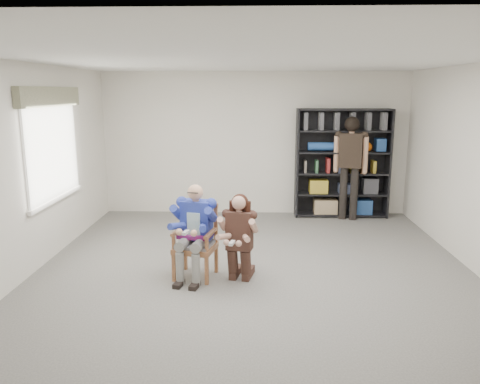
# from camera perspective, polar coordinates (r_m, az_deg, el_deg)

# --- Properties ---
(room_shell) EXTENTS (6.00, 7.00, 2.80)m
(room_shell) POSITION_cam_1_polar(r_m,az_deg,el_deg) (5.84, 1.78, 2.10)
(room_shell) COLOR silver
(room_shell) RESTS_ON ground
(floor) EXTENTS (6.00, 7.00, 0.01)m
(floor) POSITION_cam_1_polar(r_m,az_deg,el_deg) (6.24, 1.69, -10.67)
(floor) COLOR #5E5C58
(floor) RESTS_ON ground
(window_left) EXTENTS (0.16, 2.00, 1.75)m
(window_left) POSITION_cam_1_polar(r_m,az_deg,el_deg) (7.41, -21.77, 5.19)
(window_left) COLOR white
(window_left) RESTS_ON room_shell
(armchair) EXTENTS (0.66, 0.65, 0.97)m
(armchair) POSITION_cam_1_polar(r_m,az_deg,el_deg) (6.19, -5.49, -6.09)
(armchair) COLOR #995430
(armchair) RESTS_ON floor
(seated_man) EXTENTS (0.69, 0.85, 1.26)m
(seated_man) POSITION_cam_1_polar(r_m,az_deg,el_deg) (6.15, -5.52, -4.81)
(seated_man) COLOR #17259B
(seated_man) RESTS_ON floor
(kneeling_woman) EXTENTS (0.64, 0.86, 1.15)m
(kneeling_woman) POSITION_cam_1_polar(r_m,az_deg,el_deg) (6.01, -0.13, -5.70)
(kneeling_woman) COLOR #3E221F
(kneeling_woman) RESTS_ON floor
(bookshelf) EXTENTS (1.80, 0.38, 2.10)m
(bookshelf) POSITION_cam_1_polar(r_m,az_deg,el_deg) (9.29, 12.36, 3.41)
(bookshelf) COLOR black
(bookshelf) RESTS_ON floor
(standing_man) EXTENTS (0.67, 0.48, 1.95)m
(standing_man) POSITION_cam_1_polar(r_m,az_deg,el_deg) (9.09, 13.24, 2.70)
(standing_man) COLOR black
(standing_man) RESTS_ON floor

